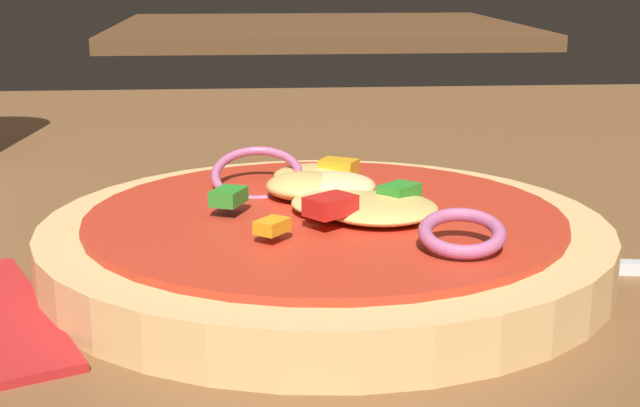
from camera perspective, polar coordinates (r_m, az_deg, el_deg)
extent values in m
cube|color=brown|center=(0.37, -0.67, -5.98)|extent=(1.50, 1.05, 0.03)
cylinder|color=tan|center=(0.37, 0.25, -2.36)|extent=(0.22, 0.22, 0.02)
cylinder|color=red|center=(0.36, 0.25, -0.66)|extent=(0.19, 0.19, 0.00)
ellipsoid|color=#E5BC60|center=(0.40, -0.26, 1.77)|extent=(0.04, 0.04, 0.01)
ellipsoid|color=#EFCC72|center=(0.36, 1.20, 0.05)|extent=(0.04, 0.04, 0.01)
ellipsoid|color=#F4DB8E|center=(0.38, 0.92, 1.09)|extent=(0.03, 0.03, 0.01)
ellipsoid|color=#E5BC60|center=(0.38, -0.61, 1.12)|extent=(0.03, 0.03, 0.01)
ellipsoid|color=#E5BC60|center=(0.35, 3.73, -0.28)|extent=(0.05, 0.05, 0.01)
torus|color=#B25984|center=(0.40, -3.95, 1.82)|extent=(0.04, 0.04, 0.02)
torus|color=#B25984|center=(0.31, 8.85, -1.81)|extent=(0.03, 0.04, 0.01)
cube|color=#2D8C28|center=(0.36, 4.92, 0.78)|extent=(0.02, 0.02, 0.01)
cube|color=orange|center=(0.40, 1.19, 2.33)|extent=(0.02, 0.02, 0.01)
cube|color=#2D8C28|center=(0.35, -5.73, 0.37)|extent=(0.02, 0.02, 0.01)
cube|color=red|center=(0.38, -1.60, 1.37)|extent=(0.01, 0.02, 0.01)
cube|color=red|center=(0.34, 0.66, -0.12)|extent=(0.02, 0.02, 0.01)
cube|color=orange|center=(0.32, -3.01, -1.41)|extent=(0.01, 0.01, 0.00)
cube|color=silver|center=(0.37, 15.70, -3.75)|extent=(0.02, 0.02, 0.01)
cube|color=silver|center=(0.38, 11.21, -3.24)|extent=(0.04, 0.01, 0.00)
cube|color=silver|center=(0.37, 11.27, -3.51)|extent=(0.04, 0.01, 0.00)
cube|color=silver|center=(0.37, 11.33, -3.78)|extent=(0.04, 0.01, 0.00)
cube|color=silver|center=(0.36, 11.40, -4.07)|extent=(0.04, 0.01, 0.00)
cube|color=brown|center=(1.79, -0.17, 10.77)|extent=(0.76, 0.65, 0.03)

